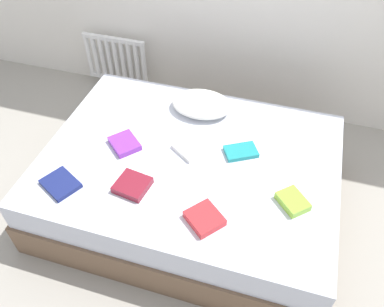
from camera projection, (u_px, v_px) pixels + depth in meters
ground_plane at (190, 202)px, 2.95m from camera, size 8.00×8.00×0.00m
bed at (190, 181)px, 2.77m from camera, size 2.00×1.50×0.50m
radiator at (116, 60)px, 3.75m from camera, size 0.62×0.04×0.47m
pillow at (202, 104)px, 2.90m from camera, size 0.45×0.34×0.11m
textbook_lime at (293, 201)px, 2.30m from camera, size 0.22×0.23×0.05m
textbook_purple at (125, 144)px, 2.65m from camera, size 0.26×0.26×0.04m
textbook_white at (187, 150)px, 2.62m from camera, size 0.24×0.22×0.03m
textbook_navy at (61, 184)px, 2.41m from camera, size 0.28×0.26×0.03m
textbook_red at (204, 218)px, 2.21m from camera, size 0.26×0.26×0.05m
textbook_maroon at (132, 185)px, 2.39m from camera, size 0.22×0.21×0.05m
textbook_teal at (241, 152)px, 2.60m from camera, size 0.25×0.23×0.03m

